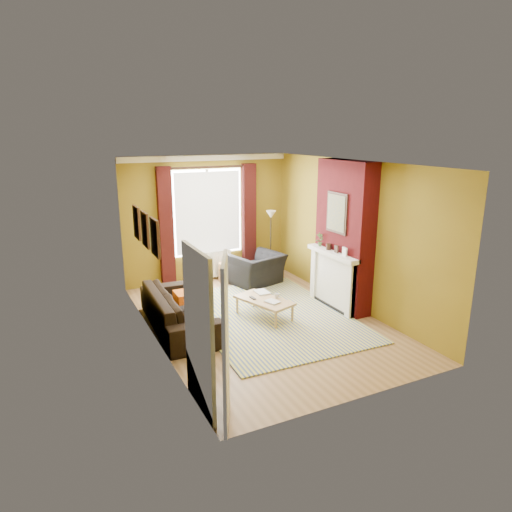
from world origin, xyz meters
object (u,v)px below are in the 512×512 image
(coffee_table, at_px, (264,301))
(wicker_stool, at_px, (226,272))
(floor_lamp, at_px, (271,225))
(sofa, at_px, (179,310))
(armchair, at_px, (257,269))

(coffee_table, height_order, wicker_stool, wicker_stool)
(floor_lamp, bearing_deg, sofa, -145.94)
(wicker_stool, bearing_deg, floor_lamp, -7.98)
(armchair, distance_m, floor_lamp, 1.10)
(sofa, bearing_deg, coffee_table, -98.28)
(coffee_table, bearing_deg, floor_lamp, 40.89)
(sofa, distance_m, wicker_stool, 2.65)
(coffee_table, xyz_separation_m, wicker_stool, (0.19, 2.29, -0.11))
(sofa, relative_size, floor_lamp, 1.46)
(armchair, distance_m, wicker_stool, 0.75)
(coffee_table, bearing_deg, sofa, 151.35)
(wicker_stool, distance_m, floor_lamp, 1.48)
(armchair, distance_m, coffee_table, 1.91)
(sofa, distance_m, coffee_table, 1.54)
(floor_lamp, bearing_deg, coffee_table, -120.43)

